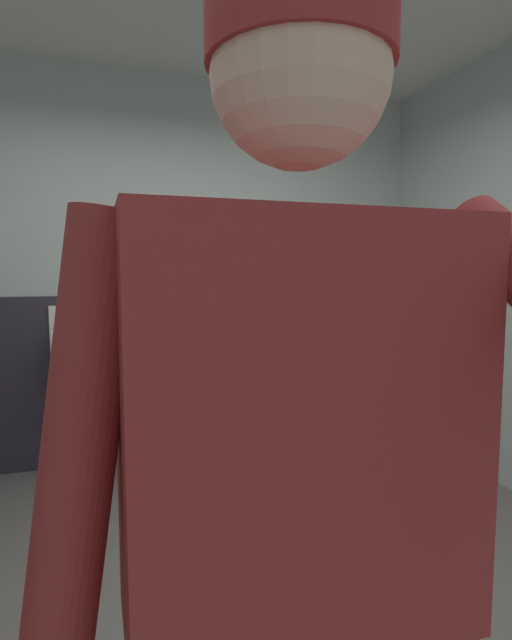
{
  "coord_description": "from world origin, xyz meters",
  "views": [
    {
      "loc": [
        -0.54,
        -1.78,
        1.37
      ],
      "look_at": [
        -0.14,
        -0.56,
        1.25
      ],
      "focal_mm": 27.6,
      "sensor_mm": 36.0,
      "label": 1
    }
  ],
  "objects_px": {
    "urinal_middle": "(190,355)",
    "urinal_right": "(286,350)",
    "urinal_left": "(81,361)",
    "soap_dispenser": "(270,270)",
    "person": "(299,502)"
  },
  "relations": [
    {
      "from": "urinal_middle",
      "to": "urinal_right",
      "type": "distance_m",
      "value": 0.75
    },
    {
      "from": "urinal_left",
      "to": "urinal_middle",
      "type": "distance_m",
      "value": 0.75
    },
    {
      "from": "urinal_left",
      "to": "soap_dispenser",
      "type": "relative_size",
      "value": 6.89
    },
    {
      "from": "urinal_middle",
      "to": "soap_dispenser",
      "type": "distance_m",
      "value": 0.91
    },
    {
      "from": "urinal_left",
      "to": "urinal_middle",
      "type": "relative_size",
      "value": 1.0
    },
    {
      "from": "urinal_left",
      "to": "person",
      "type": "distance_m",
      "value": 2.92
    },
    {
      "from": "urinal_right",
      "to": "soap_dispenser",
      "type": "relative_size",
      "value": 6.89
    },
    {
      "from": "person",
      "to": "urinal_middle",
      "type": "bearing_deg",
      "value": 82.38
    },
    {
      "from": "urinal_middle",
      "to": "soap_dispenser",
      "type": "height_order",
      "value": "soap_dispenser"
    },
    {
      "from": "urinal_left",
      "to": "person",
      "type": "relative_size",
      "value": 0.71
    },
    {
      "from": "urinal_middle",
      "to": "person",
      "type": "xyz_separation_m",
      "value": [
        -0.39,
        -2.89,
        0.27
      ]
    },
    {
      "from": "urinal_right",
      "to": "urinal_middle",
      "type": "bearing_deg",
      "value": 180.0
    },
    {
      "from": "urinal_middle",
      "to": "urinal_right",
      "type": "bearing_deg",
      "value": 0.0
    },
    {
      "from": "urinal_left",
      "to": "soap_dispenser",
      "type": "bearing_deg",
      "value": 4.86
    },
    {
      "from": "urinal_left",
      "to": "urinal_middle",
      "type": "height_order",
      "value": "same"
    }
  ]
}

